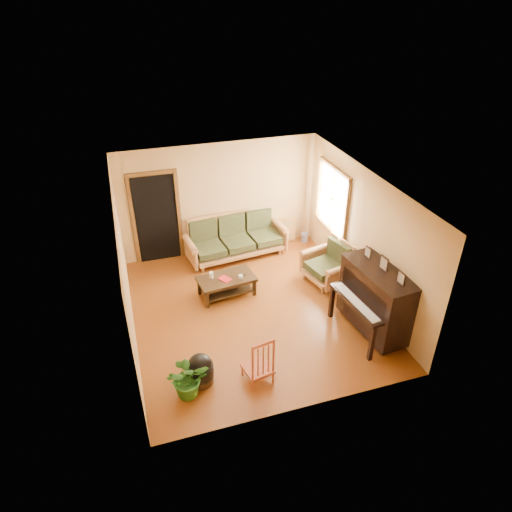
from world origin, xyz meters
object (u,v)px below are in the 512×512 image
object	(u,v)px
armchair	(327,263)
potted_plant	(188,377)
red_chair	(258,358)
footstool	(201,372)
coffee_table	(227,286)
piano	(375,301)
ceramic_crock	(305,237)
sofa	(237,237)

from	to	relation	value
armchair	potted_plant	xyz separation A→B (m)	(-3.33, -2.21, -0.11)
potted_plant	red_chair	bearing A→B (deg)	-0.91
armchair	potted_plant	bearing A→B (deg)	-159.23
footstool	red_chair	xyz separation A→B (m)	(0.88, -0.22, 0.25)
coffee_table	armchair	world-z (taller)	armchair
red_chair	piano	bearing A→B (deg)	2.08
red_chair	coffee_table	bearing A→B (deg)	77.12
armchair	piano	size ratio (longest dim) A/B	0.63
piano	potted_plant	world-z (taller)	piano
red_chair	ceramic_crock	bearing A→B (deg)	47.58
piano	red_chair	bearing A→B (deg)	-173.34
piano	footstool	world-z (taller)	piano
potted_plant	ceramic_crock	bearing A→B (deg)	47.85
potted_plant	footstool	bearing A→B (deg)	42.64
sofa	ceramic_crock	world-z (taller)	sofa
armchair	piano	distance (m)	1.71
coffee_table	piano	bearing A→B (deg)	-39.55
sofa	coffee_table	world-z (taller)	sofa
coffee_table	ceramic_crock	distance (m)	2.86
sofa	ceramic_crock	bearing A→B (deg)	-1.16
ceramic_crock	potted_plant	bearing A→B (deg)	-132.15
armchair	piano	bearing A→B (deg)	-98.10
footstool	red_chair	distance (m)	0.94
coffee_table	piano	world-z (taller)	piano
piano	footstool	bearing A→B (deg)	179.48
coffee_table	ceramic_crock	bearing A→B (deg)	33.64
piano	footstool	xyz separation A→B (m)	(-3.25, -0.30, -0.45)
piano	footstool	size ratio (longest dim) A/B	3.49
coffee_table	red_chair	bearing A→B (deg)	-92.43
sofa	footstool	bearing A→B (deg)	-120.47
armchair	ceramic_crock	size ratio (longest dim) A/B	4.19
armchair	ceramic_crock	distance (m)	1.81
ceramic_crock	potted_plant	distance (m)	5.35
armchair	ceramic_crock	xyz separation A→B (m)	(0.26, 1.76, -0.35)
armchair	footstool	distance (m)	3.71
coffee_table	armchair	xyz separation A→B (m)	(2.13, -0.17, 0.26)
sofa	footstool	world-z (taller)	sofa
sofa	red_chair	size ratio (longest dim) A/B	2.51
coffee_table	ceramic_crock	size ratio (longest dim) A/B	5.10
red_chair	potted_plant	size ratio (longest dim) A/B	1.28
footstool	piano	bearing A→B (deg)	5.36
armchair	sofa	bearing A→B (deg)	121.05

